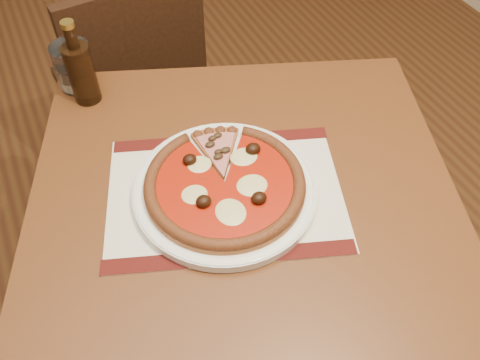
# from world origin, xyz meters

# --- Properties ---
(table) EXTENTS (1.03, 1.03, 0.75)m
(table) POSITION_xyz_m (0.55, 0.31, 0.65)
(table) COLOR brown
(table) RESTS_ON ground
(chair_far) EXTENTS (0.43, 0.43, 0.84)m
(chair_far) POSITION_xyz_m (0.54, 1.08, 0.48)
(chair_far) COLOR black
(chair_far) RESTS_ON ground
(placemat) EXTENTS (0.51, 0.44, 0.00)m
(placemat) POSITION_xyz_m (0.52, 0.34, 0.75)
(placemat) COLOR white
(placemat) RESTS_ON table
(plate) EXTENTS (0.34, 0.34, 0.02)m
(plate) POSITION_xyz_m (0.52, 0.34, 0.76)
(plate) COLOR white
(plate) RESTS_ON placemat
(pizza) EXTENTS (0.30, 0.30, 0.04)m
(pizza) POSITION_xyz_m (0.52, 0.34, 0.78)
(pizza) COLOR #B0652A
(pizza) RESTS_ON plate
(ham_slice) EXTENTS (0.09, 0.14, 0.02)m
(ham_slice) POSITION_xyz_m (0.56, 0.42, 0.78)
(ham_slice) COLOR #B0652A
(ham_slice) RESTS_ON plate
(water_glass) EXTENTS (0.10, 0.10, 0.10)m
(water_glass) POSITION_xyz_m (0.36, 0.77, 0.80)
(water_glass) COLOR white
(water_glass) RESTS_ON table
(bottle) EXTENTS (0.06, 0.06, 0.19)m
(bottle) POSITION_xyz_m (0.36, 0.72, 0.83)
(bottle) COLOR black
(bottle) RESTS_ON table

